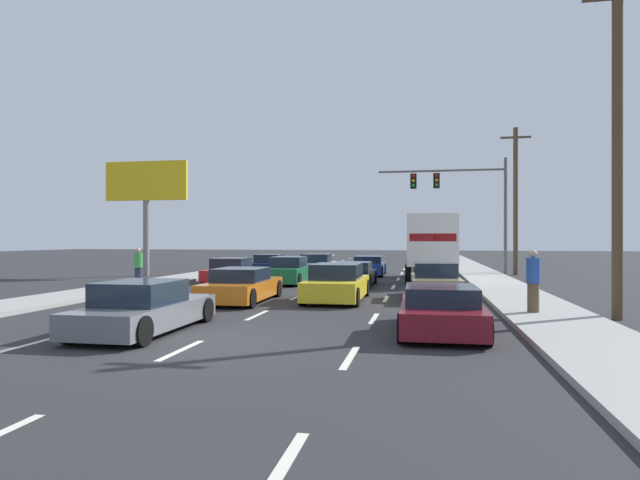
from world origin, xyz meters
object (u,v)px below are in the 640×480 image
(car_navy, at_px, (270,265))
(car_black, at_px, (353,275))
(car_orange, at_px, (242,286))
(car_blue, at_px, (369,266))
(traffic_signal_mast, at_px, (453,190))
(car_tan, at_px, (435,283))
(car_green, at_px, (289,271))
(car_yellow, at_px, (337,284))
(utility_pole_near, at_px, (617,143))
(pedestrian_mid_block, at_px, (533,281))
(car_silver, at_px, (317,265))
(roadside_billboard, at_px, (146,192))
(pedestrian_near_corner, at_px, (138,266))
(car_gray, at_px, (144,309))
(car_red, at_px, (231,271))
(car_maroon, at_px, (441,311))
(box_truck, at_px, (430,244))
(utility_pole_mid, at_px, (516,199))

(car_navy, xyz_separation_m, car_black, (6.37, -7.86, -0.03))
(car_orange, height_order, car_blue, car_orange)
(car_blue, height_order, traffic_signal_mast, traffic_signal_mast)
(car_black, relative_size, car_tan, 0.96)
(car_green, bearing_deg, car_yellow, -63.02)
(car_orange, bearing_deg, traffic_signal_mast, 64.91)
(utility_pole_near, distance_m, pedestrian_mid_block, 4.40)
(car_navy, xyz_separation_m, pedestrian_mid_block, (12.68, -16.87, 0.47))
(car_silver, height_order, roadside_billboard, roadside_billboard)
(car_green, height_order, pedestrian_near_corner, pedestrian_near_corner)
(utility_pole_near, bearing_deg, pedestrian_mid_block, 175.93)
(utility_pole_near, bearing_deg, car_gray, -160.31)
(car_gray, distance_m, car_black, 13.77)
(car_green, height_order, pedestrian_mid_block, pedestrian_mid_block)
(car_navy, relative_size, car_tan, 0.93)
(car_red, xyz_separation_m, car_blue, (6.46, 6.45, -0.01))
(car_navy, xyz_separation_m, roadside_billboard, (-6.72, -3.34, 4.49))
(car_navy, bearing_deg, car_orange, -77.52)
(utility_pole_near, bearing_deg, car_silver, 124.82)
(traffic_signal_mast, relative_size, roadside_billboard, 1.18)
(car_maroon, distance_m, pedestrian_mid_block, 4.13)
(box_truck, bearing_deg, utility_pole_near, -69.21)
(car_blue, xyz_separation_m, roadside_billboard, (-13.07, -3.09, 4.49))
(car_green, relative_size, traffic_signal_mast, 0.56)
(box_truck, relative_size, car_tan, 1.91)
(car_navy, bearing_deg, pedestrian_near_corner, -107.02)
(car_maroon, bearing_deg, car_tan, 89.78)
(car_navy, height_order, car_yellow, car_yellow)
(car_yellow, bearing_deg, utility_pole_mid, 60.93)
(car_gray, xyz_separation_m, pedestrian_mid_block, (9.61, 4.36, 0.47))
(car_navy, distance_m, car_tan, 16.14)
(car_black, xyz_separation_m, pedestrian_mid_block, (6.31, -9.00, 0.49))
(traffic_signal_mast, bearing_deg, utility_pole_near, -80.41)
(utility_pole_near, bearing_deg, car_red, 145.37)
(car_silver, relative_size, pedestrian_near_corner, 2.60)
(car_tan, distance_m, pedestrian_near_corner, 13.43)
(car_blue, relative_size, pedestrian_near_corner, 2.66)
(car_red, xyz_separation_m, pedestrian_near_corner, (-3.09, -3.76, 0.41))
(car_blue, height_order, car_tan, car_tan)
(car_silver, xyz_separation_m, car_maroon, (6.91, -19.82, -0.06))
(car_green, relative_size, car_black, 1.08)
(box_truck, xyz_separation_m, utility_pole_mid, (5.23, 5.82, 2.69))
(roadside_billboard, bearing_deg, traffic_signal_mast, 18.32)
(car_yellow, height_order, box_truck, box_truck)
(car_yellow, distance_m, car_maroon, 6.99)
(roadside_billboard, distance_m, pedestrian_near_corner, 8.92)
(car_yellow, xyz_separation_m, pedestrian_near_corner, (-9.76, 3.45, 0.36))
(traffic_signal_mast, bearing_deg, car_silver, -161.29)
(pedestrian_near_corner, bearing_deg, car_gray, -59.79)
(car_maroon, relative_size, pedestrian_near_corner, 2.53)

